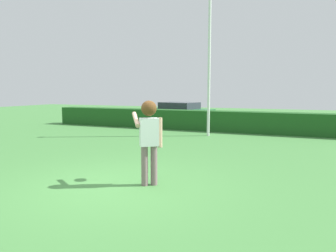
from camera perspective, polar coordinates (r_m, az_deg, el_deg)
ground_plane at (r=6.73m, az=-9.50°, el=-10.78°), size 60.00×60.00×0.00m
person at (r=6.53m, az=-3.47°, el=-1.15°), size 0.81×0.56×1.78m
frisbee at (r=6.96m, az=-3.55°, el=1.07°), size 0.28×0.28×0.06m
lamppost at (r=13.90m, az=7.48°, el=12.73°), size 0.24×0.24×6.39m
hedge_row at (r=15.56m, az=10.03°, el=0.86°), size 19.18×0.90×0.99m
parked_car_green at (r=19.70m, az=2.05°, el=2.68°), size 4.49×2.68×1.25m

